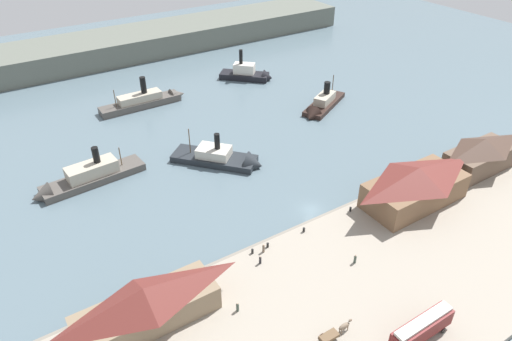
% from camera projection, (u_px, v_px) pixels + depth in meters
% --- Properties ---
extents(ground_plane, '(320.00, 320.00, 0.00)m').
position_uv_depth(ground_plane, '(311.00, 210.00, 93.08)').
color(ground_plane, slate).
extents(quay_promenade, '(110.00, 36.00, 1.20)m').
position_uv_depth(quay_promenade, '(392.00, 276.00, 77.28)').
color(quay_promenade, '#9E9384').
rests_on(quay_promenade, ground).
extents(seawall_edge, '(110.00, 0.80, 1.00)m').
position_uv_depth(seawall_edge, '(323.00, 218.00, 90.27)').
color(seawall_edge, gray).
rests_on(seawall_edge, ground).
extents(ferry_shed_central_terminal, '(21.49, 7.41, 7.19)m').
position_uv_depth(ferry_shed_central_terminal, '(146.00, 305.00, 66.65)').
color(ferry_shed_central_terminal, '#847056').
rests_on(ferry_shed_central_terminal, quay_promenade).
extents(ferry_shed_west_terminal, '(21.73, 10.28, 8.21)m').
position_uv_depth(ferry_shed_west_terminal, '(416.00, 185.00, 91.22)').
color(ferry_shed_west_terminal, brown).
rests_on(ferry_shed_west_terminal, quay_promenade).
extents(ferry_shed_east_terminal, '(17.59, 7.88, 7.80)m').
position_uv_depth(ferry_shed_east_terminal, '(481.00, 154.00, 101.43)').
color(ferry_shed_east_terminal, brown).
rests_on(ferry_shed_east_terminal, quay_promenade).
extents(street_tram, '(10.73, 2.57, 4.15)m').
position_uv_depth(street_tram, '(422.00, 328.00, 64.88)').
color(street_tram, maroon).
rests_on(street_tram, quay_promenade).
extents(horse_cart, '(5.71, 1.52, 1.87)m').
position_uv_depth(horse_cart, '(335.00, 333.00, 65.99)').
color(horse_cart, brown).
rests_on(horse_cart, quay_promenade).
extents(pedestrian_by_tram, '(0.44, 0.44, 1.79)m').
position_uv_depth(pedestrian_by_tram, '(355.00, 259.00, 78.53)').
color(pedestrian_by_tram, '#3D4C42').
rests_on(pedestrian_by_tram, quay_promenade).
extents(pedestrian_at_waters_edge, '(0.43, 0.43, 1.75)m').
position_uv_depth(pedestrian_at_waters_edge, '(263.00, 249.00, 80.76)').
color(pedestrian_at_waters_edge, '#6B5B4C').
rests_on(pedestrian_at_waters_edge, quay_promenade).
extents(pedestrian_walking_east, '(0.42, 0.42, 1.68)m').
position_uv_depth(pedestrian_walking_east, '(260.00, 260.00, 78.43)').
color(pedestrian_walking_east, '#232328').
rests_on(pedestrian_walking_east, quay_promenade).
extents(pedestrian_near_west_shed, '(0.43, 0.43, 1.76)m').
position_uv_depth(pedestrian_near_west_shed, '(238.00, 307.00, 69.95)').
color(pedestrian_near_west_shed, '#3D4C42').
rests_on(pedestrian_near_west_shed, quay_promenade).
extents(mooring_post_center_east, '(0.44, 0.44, 0.90)m').
position_uv_depth(mooring_post_center_east, '(252.00, 251.00, 80.68)').
color(mooring_post_center_east, black).
rests_on(mooring_post_center_east, quay_promenade).
extents(mooring_post_center_west, '(0.44, 0.44, 0.90)m').
position_uv_depth(mooring_post_center_west, '(304.00, 230.00, 85.47)').
color(mooring_post_center_west, black).
rests_on(mooring_post_center_west, quay_promenade).
extents(mooring_post_west, '(0.44, 0.44, 0.90)m').
position_uv_depth(mooring_post_west, '(268.00, 245.00, 81.99)').
color(mooring_post_west, black).
rests_on(mooring_post_west, quay_promenade).
extents(mooring_post_east, '(0.44, 0.44, 0.90)m').
position_uv_depth(mooring_post_east, '(350.00, 209.00, 90.62)').
color(mooring_post_east, black).
rests_on(mooring_post_east, quay_promenade).
extents(ferry_approaching_east, '(25.66, 5.09, 10.05)m').
position_uv_depth(ferry_approaching_east, '(148.00, 100.00, 133.43)').
color(ferry_approaching_east, '#514C47').
rests_on(ferry_approaching_east, ground).
extents(ferry_near_quay, '(16.06, 15.77, 11.26)m').
position_uv_depth(ferry_near_quay, '(249.00, 74.00, 150.02)').
color(ferry_near_quay, black).
rests_on(ferry_near_quay, ground).
extents(ferry_mid_harbor, '(24.84, 7.42, 9.80)m').
position_uv_depth(ferry_mid_harbor, '(82.00, 179.00, 99.51)').
color(ferry_mid_harbor, '#514C47').
rests_on(ferry_mid_harbor, ground).
extents(ferry_approaching_west, '(20.46, 14.11, 9.57)m').
position_uv_depth(ferry_approaching_west, '(321.00, 106.00, 131.19)').
color(ferry_approaching_west, black).
rests_on(ferry_approaching_west, ground).
extents(ferry_moored_west, '(19.06, 20.30, 10.04)m').
position_uv_depth(ferry_moored_west, '(226.00, 159.00, 107.13)').
color(ferry_moored_west, '#23282D').
rests_on(ferry_moored_west, ground).
extents(far_headland, '(180.00, 24.00, 8.00)m').
position_uv_depth(far_headland, '(126.00, 44.00, 168.20)').
color(far_headland, '#60665B').
rests_on(far_headland, ground).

